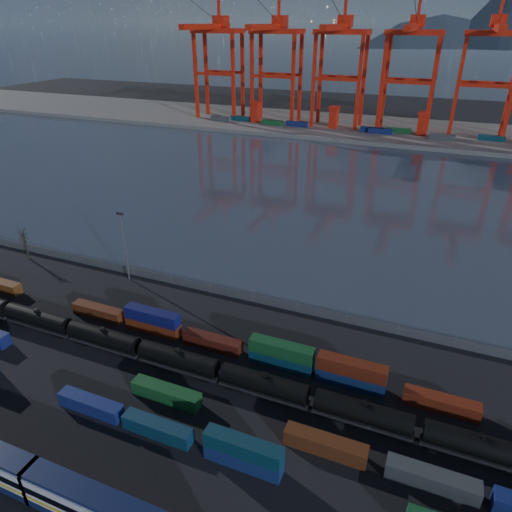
% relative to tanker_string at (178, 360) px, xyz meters
% --- Properties ---
extents(ground, '(700.00, 700.00, 0.00)m').
position_rel_tanker_string_xyz_m(ground, '(3.28, -3.60, -2.27)').
color(ground, black).
rests_on(ground, ground).
extents(harbor_water, '(700.00, 700.00, 0.00)m').
position_rel_tanker_string_xyz_m(harbor_water, '(3.28, 101.40, -2.26)').
color(harbor_water, '#323A48').
rests_on(harbor_water, ground).
extents(far_quay, '(700.00, 70.00, 2.00)m').
position_rel_tanker_string_xyz_m(far_quay, '(3.28, 206.40, -1.27)').
color(far_quay, '#514F4C').
rests_on(far_quay, ground).
extents(container_row_south, '(137.76, 2.21, 4.70)m').
position_rel_tanker_string_xyz_m(container_row_south, '(-18.33, -12.97, -0.37)').
color(container_row_south, '#45464A').
rests_on(container_row_south, ground).
extents(container_row_mid, '(141.11, 2.34, 2.50)m').
position_rel_tanker_string_xyz_m(container_row_mid, '(22.66, -6.66, -1.02)').
color(container_row_mid, '#434648').
rests_on(container_row_mid, ground).
extents(container_row_north, '(115.17, 2.28, 4.85)m').
position_rel_tanker_string_xyz_m(container_row_north, '(-2.31, 7.59, -0.40)').
color(container_row_north, navy).
rests_on(container_row_north, ground).
extents(tanker_string, '(138.74, 3.17, 4.53)m').
position_rel_tanker_string_xyz_m(tanker_string, '(0.00, 0.00, 0.00)').
color(tanker_string, black).
rests_on(tanker_string, ground).
extents(waterfront_fence, '(160.12, 0.12, 2.20)m').
position_rel_tanker_string_xyz_m(waterfront_fence, '(3.28, 24.40, -1.27)').
color(waterfront_fence, '#595B5E').
rests_on(waterfront_fence, ground).
extents(bare_tree, '(2.15, 2.09, 8.21)m').
position_rel_tanker_string_xyz_m(bare_tree, '(-56.37, 21.35, 1.82)').
color(bare_tree, black).
rests_on(bare_tree, ground).
extents(yard_light_mast, '(1.60, 0.40, 16.60)m').
position_rel_tanker_string_xyz_m(yard_light_mast, '(-26.72, 22.40, 7.03)').
color(yard_light_mast, slate).
rests_on(yard_light_mast, ground).
extents(gantry_cranes, '(201.89, 51.63, 69.92)m').
position_rel_tanker_string_xyz_m(gantry_cranes, '(-4.22, 199.55, 40.59)').
color(gantry_cranes, red).
rests_on(gantry_cranes, ground).
extents(quay_containers, '(172.58, 10.99, 2.60)m').
position_rel_tanker_string_xyz_m(quay_containers, '(-7.72, 191.86, 1.03)').
color(quay_containers, navy).
rests_on(quay_containers, far_quay).
extents(straddle_carriers, '(140.00, 7.00, 11.10)m').
position_rel_tanker_string_xyz_m(straddle_carriers, '(0.78, 196.40, 5.55)').
color(straddle_carriers, red).
rests_on(straddle_carriers, far_quay).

